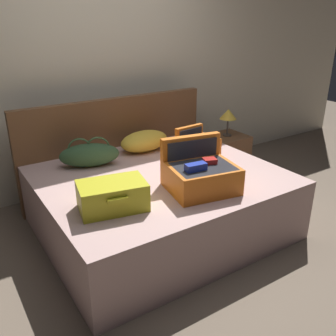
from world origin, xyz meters
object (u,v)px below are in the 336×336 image
pillow_near_headboard (144,141)px  nightstand (226,156)px  hard_case_medium (112,196)px  hard_case_small (198,145)px  bed (160,202)px  table_lamp (228,115)px  duffel_bag (89,155)px  hard_case_large (201,174)px

pillow_near_headboard → nightstand: 1.15m
hard_case_medium → hard_case_small: bearing=36.0°
hard_case_medium → hard_case_small: 1.24m
bed → hard_case_small: 0.68m
hard_case_small → table_lamp: bearing=23.5°
hard_case_medium → hard_case_small: (1.13, 0.51, 0.01)m
duffel_bag → pillow_near_headboard: bearing=8.7°
pillow_near_headboard → nightstand: size_ratio=1.02×
hard_case_small → nightstand: (0.73, 0.40, -0.39)m
bed → hard_case_large: size_ratio=3.46×
hard_case_large → table_lamp: (1.16, 1.00, 0.08)m
hard_case_large → pillow_near_headboard: hard_case_large is taller
hard_case_large → pillow_near_headboard: (0.08, 1.01, -0.03)m
hard_case_small → hard_case_medium: bearing=-160.8°
hard_case_medium → pillow_near_headboard: hard_case_medium is taller
duffel_bag → hard_case_small: bearing=-18.1°
nightstand → table_lamp: table_lamp is taller
hard_case_large → table_lamp: bearing=51.0°
bed → hard_case_medium: size_ratio=3.87×
hard_case_small → table_lamp: 0.84m
hard_case_small → table_lamp: table_lamp is taller
hard_case_large → nightstand: size_ratio=1.12×
hard_case_medium → table_lamp: bearing=37.7°
bed → pillow_near_headboard: size_ratio=3.82×
pillow_near_headboard → nightstand: bearing=-0.7°
hard_case_medium → table_lamp: size_ratio=1.64×
pillow_near_headboard → bed: bearing=-107.3°
duffel_bag → nightstand: bearing=2.8°
duffel_bag → pillow_near_headboard: 0.62m
bed → hard_case_medium: (-0.60, -0.33, 0.37)m
pillow_near_headboard → table_lamp: 1.09m
bed → hard_case_small: hard_case_small is taller
table_lamp → hard_case_large: bearing=-139.3°
hard_case_medium → nightstand: bearing=37.7°
bed → pillow_near_headboard: bearing=72.7°
bed → duffel_bag: (-0.43, 0.50, 0.38)m
nightstand → duffel_bag: bearing=-177.2°
hard_case_medium → duffel_bag: bearing=90.3°
hard_case_medium → pillow_near_headboard: (0.78, 0.92, 0.00)m
table_lamp → nightstand: bearing=-153.4°
hard_case_large → hard_case_small: size_ratio=1.62×
hard_case_small → duffel_bag: duffel_bag is taller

